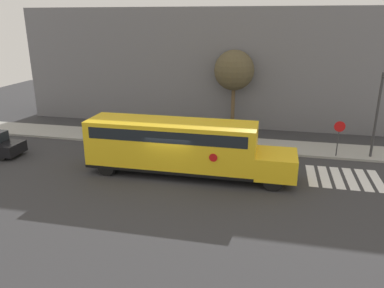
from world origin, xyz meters
name	(u,v)px	position (x,y,z in m)	size (l,w,h in m)	color
ground_plane	(172,177)	(0.00, 0.00, 0.00)	(60.00, 60.00, 0.00)	#333335
sidewalk_strip	(196,141)	(0.00, 6.50, 0.07)	(44.00, 3.00, 0.15)	#9E9E99
building_backdrop	(212,66)	(0.00, 13.00, 4.72)	(32.00, 4.00, 9.45)	slate
crosswalk_stripes	(344,178)	(9.53, 2.00, 0.00)	(4.00, 3.20, 0.01)	white
school_bus	(179,145)	(0.31, 0.56, 1.78)	(11.73, 2.57, 3.11)	yellow
stop_sign	(339,134)	(9.51, 5.29, 1.62)	(0.68, 0.10, 2.46)	#38383A
traffic_light	(384,107)	(11.65, 4.46, 3.68)	(0.28, 3.76, 5.52)	#38383A
tree_near_sidewalk	(234,71)	(2.21, 10.19, 4.78)	(3.09, 3.09, 6.35)	brown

